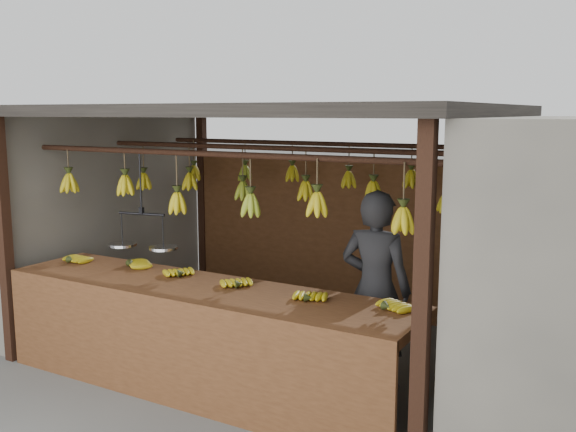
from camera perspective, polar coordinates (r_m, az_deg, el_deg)
The scene contains 8 objects.
ground at distance 6.57m, azimuth -1.34°, elevation -11.64°, with size 80.00×80.00×0.00m, color #5B5B57.
stall at distance 6.43m, azimuth 0.13°, elevation 5.95°, with size 4.30×3.30×2.40m.
neighbor_left at distance 8.66m, azimuth -22.17°, elevation 0.65°, with size 3.00×3.00×2.30m, color slate.
counter at distance 5.39m, azimuth -8.44°, elevation -8.44°, with size 3.75×0.85×0.96m.
hanging_bananas at distance 6.18m, azimuth -1.27°, elevation 2.55°, with size 3.60×2.24×0.40m.
balance_scale at distance 5.91m, azimuth -12.80°, elevation -2.14°, with size 0.66×0.33×0.87m.
vendor at distance 5.52m, azimuth 7.79°, elevation -6.49°, with size 0.62×0.41×1.70m, color #262628.
bag_bundles at distance 6.84m, azimuth 18.83°, elevation -2.53°, with size 0.08×0.26×1.19m.
Camera 1 is at (3.20, -5.24, 2.34)m, focal length 40.00 mm.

